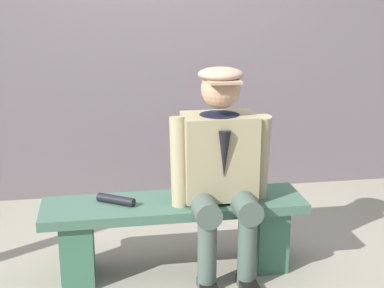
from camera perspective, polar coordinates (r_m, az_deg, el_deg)
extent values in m
plane|color=gray|center=(3.53, -1.77, -12.70)|extent=(30.00, 30.00, 0.00)
cube|color=#40614F|center=(3.35, -1.83, -6.32)|extent=(1.57, 0.40, 0.06)
cube|color=#36644A|center=(3.56, 7.64, -9.06)|extent=(0.19, 0.34, 0.40)
cube|color=#36644A|center=(3.42, -11.64, -10.31)|extent=(0.19, 0.34, 0.40)
cube|color=#988C66|center=(3.29, 2.78, -1.21)|extent=(0.43, 0.28, 0.50)
cylinder|color=#1E2338|center=(3.23, 2.83, 2.52)|extent=(0.23, 0.23, 0.06)
cone|color=black|center=(3.14, 3.34, -1.07)|extent=(0.07, 0.07, 0.28)
sphere|color=tan|center=(3.17, 2.95, 5.65)|extent=(0.23, 0.23, 0.23)
ellipsoid|color=tan|center=(3.16, 2.97, 7.17)|extent=(0.26, 0.26, 0.08)
cube|color=tan|center=(3.07, 3.37, 6.35)|extent=(0.18, 0.10, 0.02)
cylinder|color=#44544B|center=(3.28, 5.21, -5.96)|extent=(0.15, 0.39, 0.15)
cylinder|color=#44544B|center=(3.26, 5.68, -10.64)|extent=(0.11, 0.11, 0.47)
cube|color=black|center=(3.32, 5.85, -14.37)|extent=(0.10, 0.24, 0.05)
cylinder|color=#988C66|center=(3.32, 7.02, -1.82)|extent=(0.11, 0.18, 0.58)
cylinder|color=#44544B|center=(3.23, 1.15, -6.23)|extent=(0.15, 0.39, 0.15)
cylinder|color=#44544B|center=(3.22, 1.56, -11.00)|extent=(0.11, 0.11, 0.47)
cylinder|color=#988C66|center=(3.22, -1.32, -2.27)|extent=(0.11, 0.17, 0.58)
cylinder|color=black|center=(3.32, -7.81, -5.68)|extent=(0.23, 0.17, 0.05)
cube|color=#64595F|center=(4.59, -4.38, 8.76)|extent=(12.00, 0.24, 2.24)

